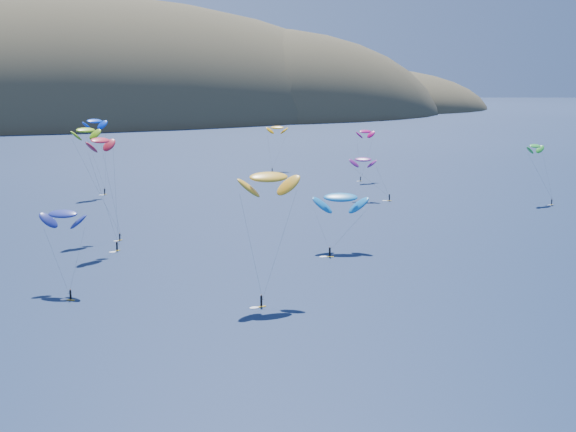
% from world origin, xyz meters
% --- Properties ---
extents(island, '(730.00, 300.00, 210.00)m').
position_xyz_m(island, '(39.40, 562.36, -10.74)').
color(island, '#3D3526').
rests_on(island, ground).
extents(kitesurfer_2, '(10.86, 9.76, 23.21)m').
position_xyz_m(kitesurfer_2, '(-0.40, 58.69, 20.21)').
color(kitesurfer_2, gold).
rests_on(kitesurfer_2, ground).
extents(kitesurfer_3, '(9.79, 12.86, 26.32)m').
position_xyz_m(kitesurfer_3, '(-20.41, 120.75, 24.18)').
color(kitesurfer_3, gold).
rests_on(kitesurfer_3, ground).
extents(kitesurfer_4, '(9.51, 7.96, 24.65)m').
position_xyz_m(kitesurfer_4, '(-8.13, 181.25, 22.17)').
color(kitesurfer_4, gold).
rests_on(kitesurfer_4, ground).
extents(kitesurfer_5, '(12.68, 11.76, 14.17)m').
position_xyz_m(kitesurfer_5, '(26.68, 85.40, 11.03)').
color(kitesurfer_5, gold).
rests_on(kitesurfer_5, ground).
extents(kitesurfer_6, '(10.19, 10.99, 13.79)m').
position_xyz_m(kitesurfer_6, '(62.16, 141.08, 11.60)').
color(kitesurfer_6, gold).
rests_on(kitesurfer_6, ground).
extents(kitesurfer_8, '(8.09, 5.41, 18.70)m').
position_xyz_m(kitesurfer_8, '(82.05, 176.57, 16.56)').
color(kitesurfer_8, gold).
rests_on(kitesurfer_8, ground).
extents(kitesurfer_9, '(8.60, 9.82, 25.31)m').
position_xyz_m(kitesurfer_9, '(-19.71, 106.50, 22.98)').
color(kitesurfer_9, gold).
rests_on(kitesurfer_9, ground).
extents(kitesurfer_10, '(9.07, 13.90, 15.45)m').
position_xyz_m(kitesurfer_10, '(-31.83, 77.18, 13.07)').
color(kitesurfer_10, gold).
rests_on(kitesurfer_10, ground).
extents(kitesurfer_11, '(10.62, 13.30, 17.94)m').
position_xyz_m(kitesurfer_11, '(65.48, 215.49, 15.71)').
color(kitesurfer_11, gold).
rests_on(kitesurfer_11, ground).
extents(kitesurfer_13, '(7.66, 10.35, 17.97)m').
position_xyz_m(kitesurfer_13, '(105.50, 118.04, 15.96)').
color(kitesurfer_13, gold).
rests_on(kitesurfer_13, ground).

